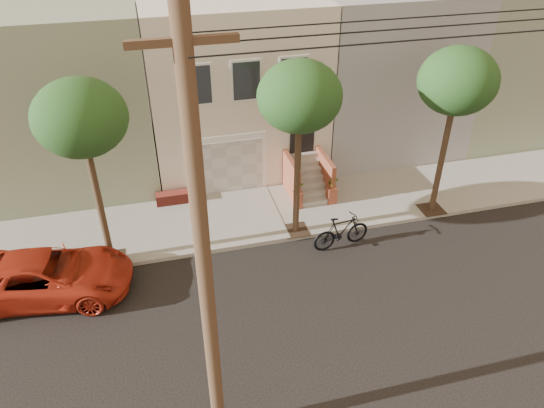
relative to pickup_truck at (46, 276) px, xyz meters
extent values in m
plane|color=black|center=(7.36, -2.80, -0.72)|extent=(90.00, 90.00, 0.00)
cube|color=gray|center=(7.36, 2.55, -0.65)|extent=(40.00, 3.70, 0.15)
cube|color=beige|center=(7.36, 8.40, 2.93)|extent=(7.00, 8.00, 7.00)
cube|color=gray|center=(0.56, 8.40, 2.93)|extent=(6.50, 8.00, 7.00)
cube|color=#95979D|center=(14.16, 8.40, 2.93)|extent=(6.50, 8.00, 7.00)
cube|color=gray|center=(20.66, 8.40, 2.93)|extent=(6.50, 8.00, 7.00)
cube|color=white|center=(6.46, 4.42, 0.68)|extent=(3.20, 0.12, 2.50)
cube|color=#BBBCB7|center=(6.46, 4.36, 0.58)|extent=(2.90, 0.06, 2.20)
cube|color=gray|center=(6.46, 2.55, -0.56)|extent=(3.20, 3.70, 0.02)
cube|color=maroon|center=(4.26, 4.10, -0.35)|extent=(1.40, 0.45, 0.44)
cube|color=black|center=(9.56, 4.37, 1.83)|extent=(1.00, 0.06, 2.00)
cube|color=#3F4751|center=(5.56, 4.37, 4.03)|extent=(1.00, 0.06, 1.40)
cube|color=white|center=(5.56, 4.39, 4.03)|extent=(1.15, 0.05, 1.55)
cube|color=#3F4751|center=(7.36, 4.37, 4.03)|extent=(1.00, 0.06, 1.40)
cube|color=white|center=(7.36, 4.39, 4.03)|extent=(1.15, 0.05, 1.55)
cube|color=#3F4751|center=(9.16, 4.37, 4.03)|extent=(1.00, 0.06, 1.40)
cube|color=white|center=(9.16, 4.39, 4.03)|extent=(1.15, 0.05, 1.55)
cube|color=gray|center=(9.56, 2.58, -0.47)|extent=(1.20, 0.28, 0.20)
cube|color=gray|center=(9.56, 2.86, -0.27)|extent=(1.20, 0.28, 0.20)
cube|color=gray|center=(9.56, 3.14, -0.07)|extent=(1.20, 0.28, 0.20)
cube|color=gray|center=(9.56, 3.42, 0.13)|extent=(1.20, 0.28, 0.20)
cube|color=gray|center=(9.56, 3.70, 0.33)|extent=(1.20, 0.28, 0.20)
cube|color=gray|center=(9.56, 3.98, 0.53)|extent=(1.20, 0.28, 0.20)
cube|color=gray|center=(9.56, 4.26, 0.73)|extent=(1.20, 0.28, 0.20)
cube|color=brown|center=(8.86, 3.42, 0.23)|extent=(0.18, 1.96, 1.60)
cube|color=brown|center=(10.26, 3.42, 0.23)|extent=(0.18, 1.96, 1.60)
cube|color=brown|center=(8.86, 2.54, -0.22)|extent=(0.35, 0.35, 0.70)
imported|color=#194418|center=(8.86, 2.54, 0.35)|extent=(0.40, 0.35, 0.45)
cube|color=brown|center=(10.26, 2.54, -0.22)|extent=(0.35, 0.35, 0.70)
imported|color=#194418|center=(10.26, 2.54, 0.35)|extent=(0.41, 0.35, 0.45)
cube|color=#2D2116|center=(1.86, 1.10, -0.57)|extent=(0.90, 0.90, 0.02)
cylinder|color=#342618|center=(1.86, 1.10, 1.53)|extent=(0.22, 0.22, 4.20)
ellipsoid|color=#194418|center=(1.86, 1.10, 4.58)|extent=(2.70, 2.57, 2.29)
cube|color=#2D2116|center=(8.36, 1.10, -0.57)|extent=(0.90, 0.90, 0.02)
cylinder|color=#342618|center=(8.36, 1.10, 1.53)|extent=(0.22, 0.22, 4.20)
ellipsoid|color=#194418|center=(8.36, 1.10, 4.58)|extent=(2.70, 2.57, 2.29)
cube|color=#2D2116|center=(13.86, 1.10, -0.57)|extent=(0.90, 0.90, 0.02)
cylinder|color=#342618|center=(13.86, 1.10, 1.53)|extent=(0.22, 0.22, 4.20)
ellipsoid|color=#194418|center=(13.86, 1.10, 4.58)|extent=(2.70, 2.57, 2.29)
cylinder|color=#4E3524|center=(4.36, -6.00, 4.28)|extent=(0.30, 0.30, 10.00)
cube|color=#4E3524|center=(4.36, -6.00, 8.48)|extent=(1.60, 0.12, 0.12)
imported|color=#AC2815|center=(0.00, 0.00, 0.00)|extent=(5.48, 3.13, 1.44)
imported|color=black|center=(9.68, -0.01, -0.08)|extent=(2.19, 0.88, 1.28)
camera|label=1|loc=(3.78, -13.21, 10.48)|focal=33.65mm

